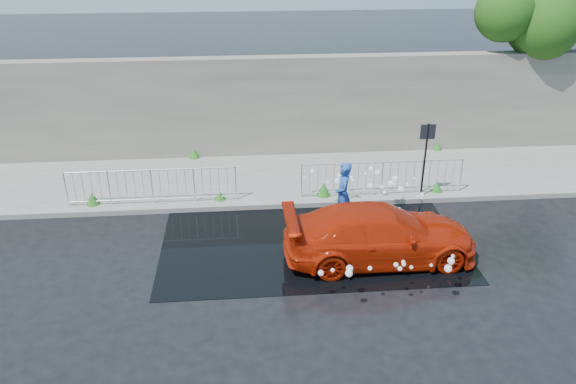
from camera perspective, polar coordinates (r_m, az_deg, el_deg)
name	(u,v)px	position (r m, az deg, el deg)	size (l,w,h in m)	color
ground	(296,260)	(14.46, 0.81, -6.95)	(90.00, 90.00, 0.00)	black
pavement	(281,178)	(18.82, -0.70, 1.45)	(30.00, 4.00, 0.15)	slate
curb	(286,205)	(17.02, -0.19, -1.29)	(30.00, 0.25, 0.16)	slate
retaining_wall	(276,106)	(20.23, -1.20, 8.73)	(30.00, 0.60, 3.50)	#5D594E
puddle	(310,239)	(15.35, 2.30, -4.84)	(8.00, 5.00, 0.01)	black
sign_post	(426,148)	(17.27, 13.84, 4.31)	(0.45, 0.06, 2.50)	black
tree	(550,16)	(22.56, 25.03, 15.90)	(5.20, 2.60, 6.37)	#332114
railing_left	(152,185)	(17.22, -13.68, 0.70)	(5.05, 0.05, 1.10)	silver
railing_right	(382,177)	(17.52, 9.53, 1.54)	(5.05, 0.05, 1.10)	silver
weeds	(274,178)	(18.17, -1.43, 1.39)	(12.17, 3.93, 0.42)	#265617
water_spray	(379,209)	(15.42, 9.25, -1.75)	(3.59, 5.67, 1.02)	white
red_car	(380,234)	(14.38, 9.36, -4.24)	(1.98, 4.88, 1.42)	#B01E07
person	(343,195)	(15.76, 5.61, -0.26)	(0.68, 0.45, 1.88)	#214BA8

